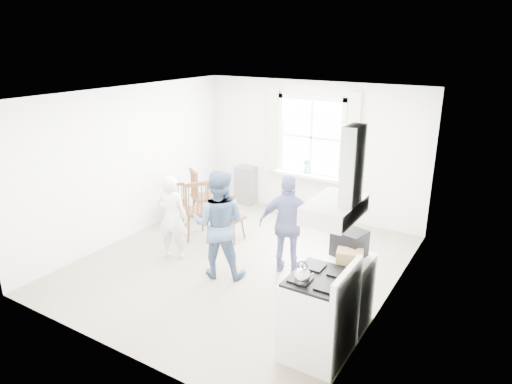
% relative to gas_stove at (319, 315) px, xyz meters
% --- Properties ---
extents(room_shell, '(4.62, 5.12, 2.64)m').
position_rel_gas_stove_xyz_m(room_shell, '(-1.91, 1.35, 0.82)').
color(room_shell, gray).
rests_on(room_shell, ground).
extents(window_assembly, '(1.88, 0.24, 1.70)m').
position_rel_gas_stove_xyz_m(window_assembly, '(-1.91, 3.80, 0.98)').
color(window_assembly, white).
rests_on(window_assembly, room_shell).
extents(range_hood, '(0.45, 0.76, 0.94)m').
position_rel_gas_stove_xyz_m(range_hood, '(0.16, -0.00, 1.42)').
color(range_hood, white).
rests_on(range_hood, room_shell).
extents(shelf_unit, '(0.40, 0.30, 0.80)m').
position_rel_gas_stove_xyz_m(shelf_unit, '(-3.31, 3.68, -0.08)').
color(shelf_unit, slate).
rests_on(shelf_unit, ground).
extents(gas_stove, '(0.68, 0.76, 1.12)m').
position_rel_gas_stove_xyz_m(gas_stove, '(0.00, 0.00, 0.00)').
color(gas_stove, white).
rests_on(gas_stove, ground).
extents(kettle, '(0.18, 0.18, 0.25)m').
position_rel_gas_stove_xyz_m(kettle, '(-0.12, -0.21, 0.55)').
color(kettle, silver).
rests_on(kettle, gas_stove).
extents(low_cabinet, '(0.50, 0.55, 0.90)m').
position_rel_gas_stove_xyz_m(low_cabinet, '(0.07, 0.70, -0.03)').
color(low_cabinet, white).
rests_on(low_cabinet, ground).
extents(stereo_stack, '(0.41, 0.38, 0.31)m').
position_rel_gas_stove_xyz_m(stereo_stack, '(0.03, 0.74, 0.57)').
color(stereo_stack, black).
rests_on(stereo_stack, low_cabinet).
extents(cardboard_box, '(0.34, 0.28, 0.19)m').
position_rel_gas_stove_xyz_m(cardboard_box, '(0.14, 0.48, 0.51)').
color(cardboard_box, '#9E7B4C').
rests_on(cardboard_box, low_cabinet).
extents(windsor_chair_a, '(0.51, 0.51, 0.87)m').
position_rel_gas_stove_xyz_m(windsor_chair_a, '(-3.75, 1.97, 0.04)').
color(windsor_chair_a, '#452716').
rests_on(windsor_chair_a, ground).
extents(windsor_chair_b, '(0.39, 0.38, 0.90)m').
position_rel_gas_stove_xyz_m(windsor_chair_b, '(-2.51, 1.89, 0.06)').
color(windsor_chair_b, '#452716').
rests_on(windsor_chair_b, ground).
extents(windsor_chair_c, '(0.61, 0.62, 1.07)m').
position_rel_gas_stove_xyz_m(windsor_chair_c, '(-3.04, 1.70, 0.17)').
color(windsor_chair_c, '#452716').
rests_on(windsor_chair_c, ground).
extents(person_left, '(0.64, 0.64, 1.37)m').
position_rel_gas_stove_xyz_m(person_left, '(-2.93, 0.95, 0.20)').
color(person_left, silver).
rests_on(person_left, ground).
extents(person_mid, '(1.02, 1.02, 1.61)m').
position_rel_gas_stove_xyz_m(person_mid, '(-1.97, 0.89, 0.32)').
color(person_mid, '#455D81').
rests_on(person_mid, ground).
extents(person_right, '(1.12, 1.12, 1.50)m').
position_rel_gas_stove_xyz_m(person_right, '(-1.17, 1.51, 0.27)').
color(person_right, navy).
rests_on(person_right, ground).
extents(potted_plant, '(0.20, 0.20, 0.29)m').
position_rel_gas_stove_xyz_m(potted_plant, '(-1.93, 3.71, 0.51)').
color(potted_plant, '#377C42').
rests_on(potted_plant, window_assembly).
extents(windsor_chair_d, '(0.59, 0.59, 1.03)m').
position_rel_gas_stove_xyz_m(windsor_chair_d, '(-3.55, 2.38, 0.14)').
color(windsor_chair_d, '#452716').
rests_on(windsor_chair_d, ground).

